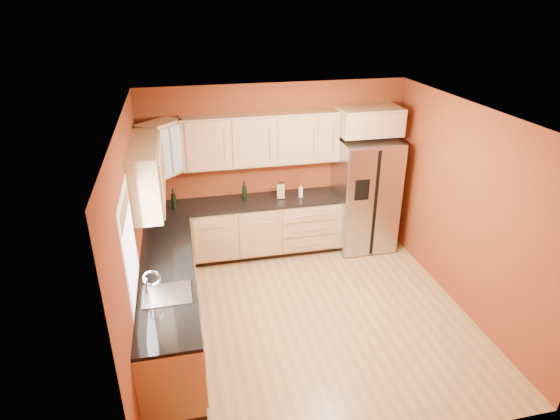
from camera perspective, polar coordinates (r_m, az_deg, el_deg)
name	(u,v)px	position (r m, az deg, el deg)	size (l,w,h in m)	color
floor	(308,315)	(6.18, 3.48, -12.65)	(4.00, 4.00, 0.00)	#A2763E
ceiling	(315,115)	(5.03, 4.26, 11.49)	(4.00, 4.00, 0.00)	silver
wall_back	(276,168)	(7.27, -0.54, 5.13)	(4.00, 0.04, 2.60)	maroon
wall_front	(381,336)	(3.92, 12.21, -14.81)	(4.00, 0.04, 2.60)	maroon
wall_left	(134,243)	(5.33, -17.35, -3.86)	(0.04, 4.00, 2.60)	maroon
wall_right	(465,209)	(6.30, 21.57, 0.08)	(0.04, 4.00, 2.60)	maroon
base_cabinets_back	(245,230)	(7.25, -4.27, -2.40)	(2.90, 0.60, 0.88)	#9D6E4C
base_cabinets_left	(170,304)	(5.76, -13.24, -11.13)	(0.60, 2.80, 0.88)	#9D6E4C
countertop_back	(244,203)	(7.05, -4.38, 0.89)	(2.90, 0.62, 0.04)	black
countertop_left	(167,271)	(5.50, -13.60, -7.24)	(0.62, 2.80, 0.04)	black
upper_cabinets_back	(261,139)	(6.90, -2.32, 8.62)	(2.30, 0.33, 0.75)	#9D6E4C
upper_cabinets_left	(146,174)	(5.77, -15.98, 4.29)	(0.33, 1.35, 0.75)	#9D6E4C
corner_upper_cabinet	(161,149)	(6.65, -14.27, 7.22)	(0.62, 0.33, 0.75)	#9D6E4C
over_fridge_cabinet	(369,120)	(7.17, 10.75, 10.69)	(0.92, 0.60, 0.40)	#9D6E4C
refrigerator	(365,194)	(7.47, 10.27, 1.90)	(0.90, 0.75, 1.78)	#B7B6BC
window	(130,245)	(4.77, -17.84, -4.05)	(0.03, 0.90, 1.00)	white
sink_faucet	(166,283)	(4.99, -13.78, -8.59)	(0.50, 0.42, 0.30)	white
canister_left	(154,205)	(6.91, -15.06, 0.61)	(0.12, 0.12, 0.19)	#B7B6BC
canister_right	(154,206)	(6.89, -15.07, 0.53)	(0.12, 0.12, 0.19)	#B7B6BC
wine_bottle_a	(174,199)	(6.88, -12.83, 1.32)	(0.07, 0.07, 0.32)	black
wine_bottle_b	(244,191)	(7.01, -4.36, 2.32)	(0.07, 0.07, 0.31)	black
knife_block	(281,191)	(7.11, 0.10, 2.35)	(0.11, 0.10, 0.22)	#A57B50
soap_dispenser	(301,191)	(7.15, 2.55, 2.31)	(0.06, 0.06, 0.19)	white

